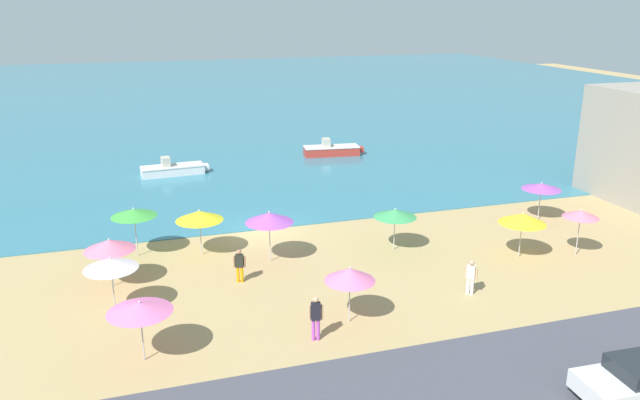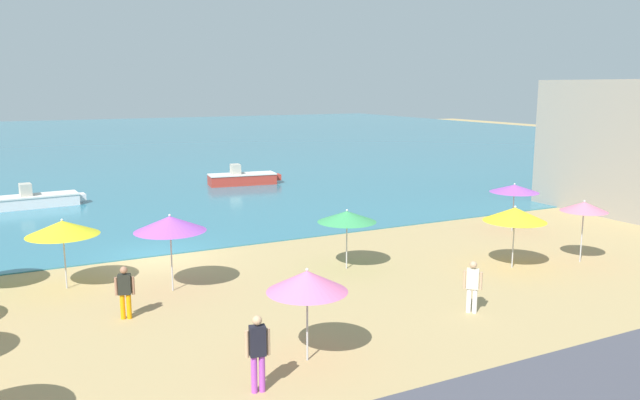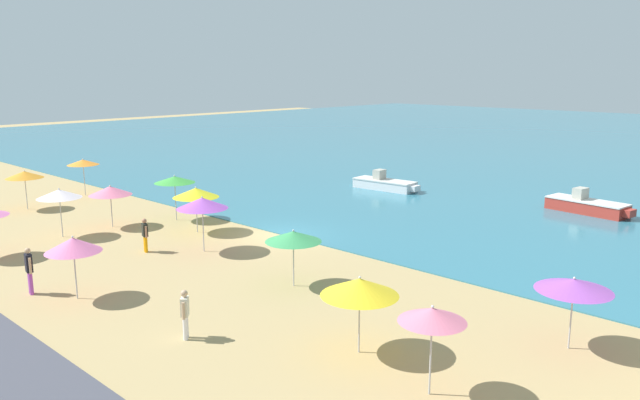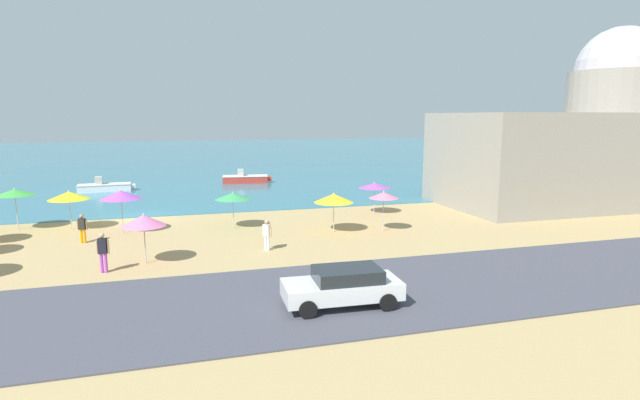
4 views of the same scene
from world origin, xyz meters
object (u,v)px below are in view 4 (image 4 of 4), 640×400
at_px(skiff_offshore, 246,179).
at_px(harbor_fortress, 582,141).
at_px(beach_umbrella_12, 121,195).
at_px(parked_car_1, 343,286).
at_px(beach_umbrella_8, 374,186).
at_px(bather_1, 82,227).
at_px(beach_umbrella_0, 384,195).
at_px(beach_umbrella_13, 15,192).
at_px(beach_umbrella_2, 144,221).
at_px(skiff_nearshore, 105,187).
at_px(beach_umbrella_3, 233,196).
at_px(beach_umbrella_7, 334,198).
at_px(bather_0, 267,233).
at_px(bather_2, 103,250).
at_px(beach_umbrella_1, 69,196).

height_order(skiff_offshore, harbor_fortress, harbor_fortress).
xyz_separation_m(beach_umbrella_12, parked_car_1, (8.86, -14.68, -1.50)).
xyz_separation_m(beach_umbrella_8, bather_1, (-18.46, -3.34, -1.14)).
bearing_deg(beach_umbrella_0, beach_umbrella_13, 163.03).
height_order(beach_umbrella_2, skiff_nearshore, beach_umbrella_2).
distance_m(beach_umbrella_0, bather_1, 17.09).
bearing_deg(harbor_fortress, bather_1, -174.89).
bearing_deg(beach_umbrella_2, bather_1, 125.14).
xyz_separation_m(skiff_offshore, harbor_fortress, (24.14, -19.00, 4.49)).
bearing_deg(beach_umbrella_0, beach_umbrella_3, 158.41).
relative_size(beach_umbrella_7, parked_car_1, 0.55).
bearing_deg(skiff_offshore, beach_umbrella_7, -84.78).
bearing_deg(beach_umbrella_3, bather_0, -79.39).
distance_m(beach_umbrella_12, beach_umbrella_13, 6.82).
bearing_deg(beach_umbrella_7, beach_umbrella_12, 165.24).
bearing_deg(bather_2, beach_umbrella_13, 120.40).
distance_m(beach_umbrella_2, beach_umbrella_7, 11.12).
distance_m(skiff_nearshore, skiff_offshore, 13.43).
relative_size(beach_umbrella_1, beach_umbrella_2, 1.01).
relative_size(beach_umbrella_12, bather_2, 1.45).
distance_m(beach_umbrella_2, harbor_fortress, 33.62).
height_order(beach_umbrella_13, skiff_offshore, beach_umbrella_13).
relative_size(beach_umbrella_3, skiff_nearshore, 0.45).
bearing_deg(parked_car_1, skiff_nearshore, 110.34).
distance_m(beach_umbrella_8, bather_2, 19.10).
distance_m(beach_umbrella_0, parked_car_1, 12.57).
bearing_deg(beach_umbrella_0, beach_umbrella_12, 165.73).
bearing_deg(beach_umbrella_8, beach_umbrella_3, -169.70).
height_order(bather_0, parked_car_1, bather_0).
height_order(beach_umbrella_1, skiff_nearshore, beach_umbrella_1).
xyz_separation_m(bather_0, bather_2, (-7.61, -1.71, 0.12)).
bearing_deg(skiff_offshore, skiff_nearshore, -170.07).
bearing_deg(beach_umbrella_8, harbor_fortress, -0.38).
distance_m(beach_umbrella_3, skiff_nearshore, 20.87).
xyz_separation_m(beach_umbrella_0, beach_umbrella_8, (1.53, 5.23, -0.17)).
bearing_deg(beach_umbrella_13, beach_umbrella_8, -3.20).
height_order(beach_umbrella_12, bather_0, beach_umbrella_12).
height_order(parked_car_1, skiff_nearshore, parked_car_1).
bearing_deg(beach_umbrella_13, beach_umbrella_0, -16.97).
height_order(beach_umbrella_8, bather_1, beach_umbrella_8).
distance_m(beach_umbrella_7, skiff_offshore, 23.63).
bearing_deg(beach_umbrella_12, skiff_offshore, 63.80).
distance_m(beach_umbrella_3, beach_umbrella_7, 6.29).
bearing_deg(bather_1, skiff_offshore, 61.93).
xyz_separation_m(beach_umbrella_3, beach_umbrella_13, (-12.75, 3.11, 0.31)).
relative_size(skiff_nearshore, skiff_offshore, 0.99).
bearing_deg(bather_1, beach_umbrella_3, 10.18).
relative_size(beach_umbrella_13, harbor_fortress, 0.14).
bearing_deg(beach_umbrella_3, beach_umbrella_8, 10.30).
distance_m(beach_umbrella_0, beach_umbrella_12, 15.54).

